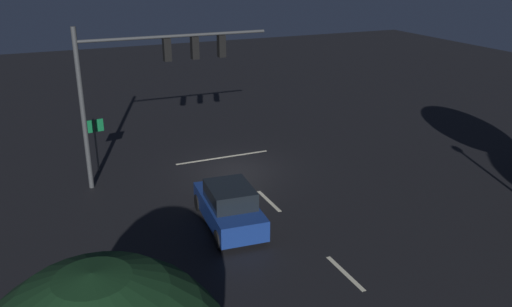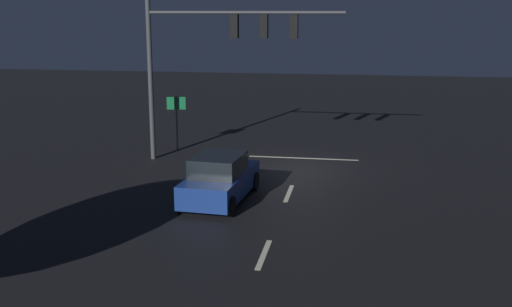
% 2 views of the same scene
% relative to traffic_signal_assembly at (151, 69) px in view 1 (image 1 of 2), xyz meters
% --- Properties ---
extents(ground_plane, '(80.00, 80.00, 0.00)m').
position_rel_traffic_signal_assembly_xyz_m(ground_plane, '(-3.69, 0.52, -5.17)').
color(ground_plane, black).
extents(traffic_signal_assembly, '(8.61, 0.47, 7.14)m').
position_rel_traffic_signal_assembly_xyz_m(traffic_signal_assembly, '(0.00, 0.00, 0.00)').
color(traffic_signal_assembly, '#383A3D').
rests_on(traffic_signal_assembly, ground_plane).
extents(lane_dash_far, '(0.16, 2.20, 0.01)m').
position_rel_traffic_signal_assembly_xyz_m(lane_dash_far, '(-3.69, 4.52, -5.16)').
color(lane_dash_far, beige).
rests_on(lane_dash_far, ground_plane).
extents(lane_dash_mid, '(0.16, 2.20, 0.01)m').
position_rel_traffic_signal_assembly_xyz_m(lane_dash_mid, '(-3.69, 10.52, -5.16)').
color(lane_dash_mid, beige).
rests_on(lane_dash_mid, ground_plane).
extents(stop_bar, '(5.00, 0.16, 0.01)m').
position_rel_traffic_signal_assembly_xyz_m(stop_bar, '(-3.69, -1.19, -5.16)').
color(stop_bar, beige).
rests_on(stop_bar, ground_plane).
extents(car_approaching, '(2.20, 4.48, 1.70)m').
position_rel_traffic_signal_assembly_xyz_m(car_approaching, '(-1.39, 5.84, -4.37)').
color(car_approaching, navy).
rests_on(car_approaching, ground_plane).
extents(route_sign, '(0.90, 0.21, 2.64)m').
position_rel_traffic_signal_assembly_xyz_m(route_sign, '(2.48, -1.89, -3.26)').
color(route_sign, '#383A3D').
rests_on(route_sign, ground_plane).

